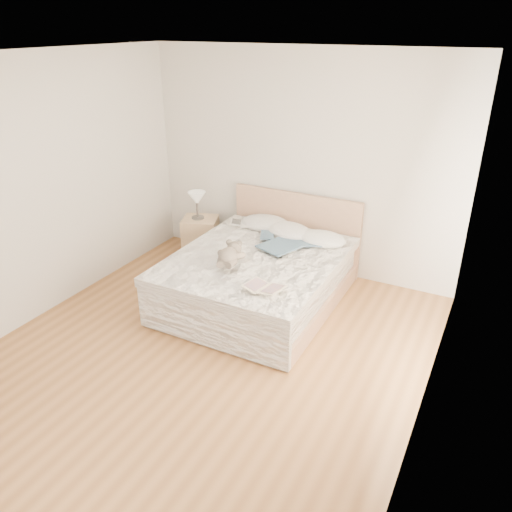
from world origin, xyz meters
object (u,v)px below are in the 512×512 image
object	(u,v)px
childrens_book	(264,288)
teddy_bear	(228,262)
table_lamp	(197,200)
bed	(260,276)
nightstand	(201,238)
photo_book	(242,224)

from	to	relation	value
childrens_book	teddy_bear	size ratio (longest dim) A/B	0.98
table_lamp	childrens_book	distance (m)	2.21
teddy_bear	childrens_book	bearing A→B (deg)	-41.74
bed	nightstand	bearing A→B (deg)	151.92
bed	nightstand	world-z (taller)	bed
table_lamp	teddy_bear	size ratio (longest dim) A/B	0.97
nightstand	childrens_book	world-z (taller)	childrens_book
childrens_book	photo_book	bearing A→B (deg)	136.74
bed	table_lamp	bearing A→B (deg)	152.64
table_lamp	photo_book	distance (m)	0.73
nightstand	photo_book	bearing A→B (deg)	-5.83
nightstand	table_lamp	distance (m)	0.54
photo_book	teddy_bear	distance (m)	1.15
photo_book	nightstand	bearing A→B (deg)	148.75
photo_book	teddy_bear	world-z (taller)	teddy_bear
childrens_book	bed	bearing A→B (deg)	129.75
table_lamp	teddy_bear	world-z (taller)	table_lamp
photo_book	teddy_bear	size ratio (longest dim) A/B	0.81
bed	photo_book	distance (m)	0.88
teddy_bear	photo_book	bearing A→B (deg)	96.87
bed	table_lamp	world-z (taller)	bed
nightstand	table_lamp	bearing A→B (deg)	-167.00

